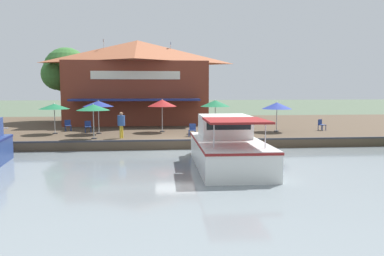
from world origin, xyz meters
TOP-DOWN VIEW (x-y plane):
  - ground_plane at (0.00, 0.00)m, footprint 220.00×220.00m
  - quay_deck at (-11.00, 0.00)m, footprint 22.00×56.00m
  - quay_edge_fender at (-0.10, 0.00)m, footprint 0.20×50.40m
  - waterfront_restaurant at (-13.64, -2.85)m, footprint 10.01×13.17m
  - patio_umbrella_by_entrance at (-4.62, 7.86)m, footprint 2.25×2.25m
  - patio_umbrella_back_row at (-4.21, 3.12)m, footprint 2.17×2.17m
  - patio_umbrella_near_quay_edge at (-4.74, -8.39)m, footprint 2.14×2.14m
  - patio_umbrella_far_corner at (-1.60, -5.16)m, footprint 2.11×2.11m
  - patio_umbrella_mid_patio_left at (-4.47, -5.26)m, footprint 2.14×2.14m
  - patio_umbrella_mid_patio_right at (-5.22, -0.72)m, footprint 2.15×2.15m
  - cafe_chair_far_corner_seat at (-6.15, 4.35)m, footprint 0.51×0.51m
  - cafe_chair_mid_patio at (-5.01, 11.56)m, footprint 0.60×0.60m
  - cafe_chair_beside_entrance at (-2.31, 1.25)m, footprint 0.53×0.53m
  - cafe_chair_back_row_seat at (-5.27, -6.17)m, footprint 0.54×0.54m
  - cafe_chair_facing_river at (-6.38, -7.86)m, footprint 0.57×0.57m
  - person_at_quay_edge at (-1.77, -3.43)m, footprint 0.48×0.48m
  - motorboat_fourth_along at (4.50, 2.25)m, footprint 8.30×3.18m
  - tree_downstream_bank at (-16.10, -10.24)m, footprint 4.70×4.48m
  - tree_behind_restaurant at (-17.03, 0.57)m, footprint 4.80×4.57m

SIDE VIEW (x-z plane):
  - ground_plane at x=0.00m, z-range 0.00..0.00m
  - quay_deck at x=-11.00m, z-range 0.00..0.60m
  - quay_edge_fender at x=-0.10m, z-range 0.60..0.70m
  - motorboat_fourth_along at x=4.50m, z-range -0.25..2.15m
  - cafe_chair_far_corner_seat at x=-6.15m, z-range 0.65..1.50m
  - cafe_chair_mid_patio at x=-5.01m, z-range 0.65..1.50m
  - cafe_chair_beside_entrance at x=-2.31m, z-range 0.65..1.50m
  - cafe_chair_back_row_seat at x=-5.27m, z-range 0.65..1.50m
  - cafe_chair_facing_river at x=-6.38m, z-range 0.65..1.50m
  - person_at_quay_edge at x=-1.77m, z-range 0.82..2.52m
  - patio_umbrella_by_entrance at x=-4.62m, z-range 1.43..3.66m
  - patio_umbrella_near_quay_edge at x=-4.74m, z-range 1.46..3.65m
  - patio_umbrella_far_corner at x=-1.60m, z-range 1.49..3.74m
  - patio_umbrella_mid_patio_left at x=-4.47m, z-range 1.55..3.94m
  - patio_umbrella_back_row at x=-4.21m, z-range 1.54..3.96m
  - patio_umbrella_mid_patio_right at x=-5.22m, z-range 1.53..3.97m
  - waterfront_restaurant at x=-13.64m, z-range 0.63..8.49m
  - tree_behind_restaurant at x=-17.03m, z-range 1.56..8.31m
  - tree_downstream_bank at x=-16.10m, z-range 1.90..9.23m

